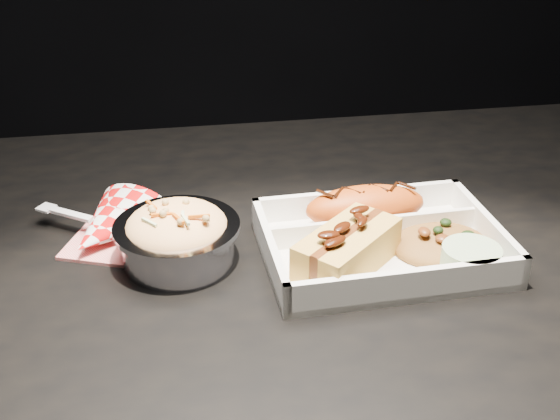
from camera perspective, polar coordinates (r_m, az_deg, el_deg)
The scene contains 8 objects.
dining_table at distance 0.81m, azimuth 0.28°, elevation -9.40°, with size 1.20×0.80×0.75m.
food_tray at distance 0.77m, azimuth 8.10°, elevation -3.00°, with size 0.26×0.19×0.04m.
fried_pastry at distance 0.80m, azimuth 6.95°, elevation 0.30°, with size 0.14×0.06×0.05m, color #C44D13.
hotdog at distance 0.72m, azimuth 5.50°, elevation -2.94°, with size 0.13×0.12×0.06m.
fried_rice_mound at distance 0.77m, azimuth 13.02°, elevation -2.07°, with size 0.11×0.09×0.03m, color #925E2A.
cupcake_liner at distance 0.74m, azimuth 15.22°, elevation -3.99°, with size 0.06×0.06×0.03m, color #A2BE8F.
foil_coleslaw_cup at distance 0.74m, azimuth -8.35°, elevation -1.96°, with size 0.13×0.13×0.07m.
napkin_fork at distance 0.80m, azimuth -13.67°, elevation -1.38°, with size 0.16×0.15×0.10m.
Camera 1 is at (-0.11, -0.63, 1.16)m, focal length 45.00 mm.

